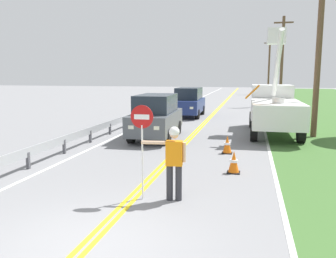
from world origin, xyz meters
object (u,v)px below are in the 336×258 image
(utility_bucket_truck, at_px, (274,106))
(traffic_cone_mid, at_px, (227,145))
(flagger_worker, at_px, (174,159))
(utility_pole_far, at_px, (269,66))
(oncoming_suv_nearest, at_px, (156,116))
(oncoming_suv_second, at_px, (189,102))
(utility_pole_mid, at_px, (282,60))
(stop_sign_paddle, at_px, (142,131))
(traffic_cone_lead, at_px, (234,162))
(utility_pole_near, at_px, (319,48))

(utility_bucket_truck, distance_m, traffic_cone_mid, 5.87)
(flagger_worker, xyz_separation_m, utility_pole_far, (4.37, 49.36, 3.35))
(oncoming_suv_nearest, distance_m, oncoming_suv_second, 9.04)
(flagger_worker, height_order, utility_pole_far, utility_pole_far)
(oncoming_suv_nearest, distance_m, utility_pole_mid, 21.67)
(stop_sign_paddle, xyz_separation_m, utility_pole_far, (5.13, 49.45, 2.69))
(traffic_cone_mid, bearing_deg, utility_pole_mid, 80.85)
(traffic_cone_lead, bearing_deg, stop_sign_paddle, -125.89)
(utility_pole_mid, relative_size, traffic_cone_lead, 12.23)
(flagger_worker, relative_size, oncoming_suv_second, 0.39)
(stop_sign_paddle, relative_size, oncoming_suv_nearest, 0.50)
(utility_pole_far, distance_m, traffic_cone_lead, 46.86)
(utility_pole_mid, bearing_deg, flagger_worker, -99.24)
(flagger_worker, height_order, oncoming_suv_second, oncoming_suv_second)
(oncoming_suv_nearest, xyz_separation_m, traffic_cone_lead, (3.96, -5.31, -0.72))
(utility_pole_mid, bearing_deg, traffic_cone_mid, -99.15)
(utility_pole_near, xyz_separation_m, traffic_cone_lead, (-3.53, -7.44, -3.95))
(utility_pole_near, height_order, traffic_cone_mid, utility_pole_near)
(oncoming_suv_second, distance_m, utility_pole_mid, 13.66)
(utility_bucket_truck, height_order, utility_pole_near, utility_pole_near)
(utility_pole_far, bearing_deg, traffic_cone_lead, -93.75)
(utility_bucket_truck, height_order, utility_pole_mid, utility_pole_mid)
(utility_bucket_truck, xyz_separation_m, traffic_cone_mid, (-2.02, -5.41, -1.08))
(flagger_worker, distance_m, utility_pole_mid, 28.80)
(utility_pole_far, bearing_deg, oncoming_suv_nearest, -99.64)
(utility_pole_mid, distance_m, utility_pole_far, 21.14)
(utility_pole_far, height_order, traffic_cone_mid, utility_pole_far)
(flagger_worker, xyz_separation_m, traffic_cone_mid, (0.93, 5.51, -0.71))
(oncoming_suv_nearest, bearing_deg, utility_bucket_truck, 26.90)
(stop_sign_paddle, height_order, oncoming_suv_nearest, stop_sign_paddle)
(utility_pole_near, bearing_deg, utility_pole_far, 90.70)
(oncoming_suv_second, height_order, utility_pole_far, utility_pole_far)
(stop_sign_paddle, relative_size, utility_bucket_truck, 0.34)
(oncoming_suv_nearest, relative_size, traffic_cone_lead, 6.67)
(stop_sign_paddle, distance_m, utility_bucket_truck, 11.63)
(traffic_cone_lead, bearing_deg, traffic_cone_mid, 97.96)
(utility_pole_mid, bearing_deg, oncoming_suv_second, -123.00)
(stop_sign_paddle, height_order, utility_bucket_truck, utility_bucket_truck)
(flagger_worker, relative_size, traffic_cone_lead, 2.61)
(stop_sign_paddle, xyz_separation_m, traffic_cone_mid, (1.70, 5.61, -1.37))
(stop_sign_paddle, xyz_separation_m, utility_pole_near, (5.60, 10.31, 2.57))
(flagger_worker, bearing_deg, stop_sign_paddle, -173.01)
(utility_pole_near, relative_size, utility_pole_mid, 0.96)
(traffic_cone_mid, bearing_deg, utility_pole_near, 50.30)
(oncoming_suv_nearest, height_order, utility_pole_far, utility_pole_far)
(flagger_worker, height_order, utility_bucket_truck, utility_bucket_truck)
(utility_bucket_truck, bearing_deg, utility_pole_far, 87.89)
(oncoming_suv_second, height_order, utility_pole_near, utility_pole_near)
(flagger_worker, relative_size, utility_pole_near, 0.22)
(oncoming_suv_second, height_order, utility_pole_mid, utility_pole_mid)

